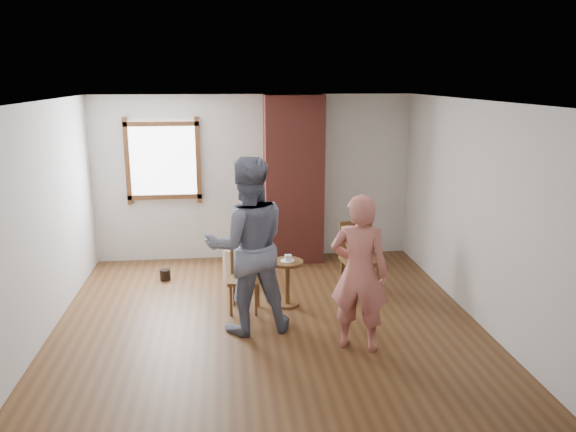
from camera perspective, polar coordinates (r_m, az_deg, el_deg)
The scene contains 12 objects.
ground at distance 6.69m, azimuth -1.96°, elevation -11.36°, with size 5.50×5.50×0.00m, color brown.
room_shell at distance 6.73m, azimuth -2.99°, elevation 4.96°, with size 5.04×5.52×2.62m.
brick_chimney at distance 8.73m, azimuth 0.57°, elevation 3.69°, with size 0.90×0.50×2.60m, color brown.
stoneware_crock at distance 8.13m, azimuth -5.30°, elevation -4.88°, with size 0.38×0.38×0.48m, color tan.
dark_pot at distance 8.34m, azimuth -12.37°, elevation -5.85°, with size 0.15×0.15×0.15m, color black.
dining_chair_left at distance 7.07m, azimuth -4.39°, elevation -5.96°, with size 0.43×0.43×0.81m.
dining_chair_right at distance 7.58m, azimuth 7.13°, elevation -3.87°, with size 0.51×0.51×0.98m.
side_table at distance 7.16m, azimuth -0.06°, elevation -6.08°, with size 0.40×0.40×0.60m.
cake_plate at distance 7.10m, azimuth -0.06°, elevation -4.56°, with size 0.18×0.18×0.01m, color white.
cake_slice at distance 7.09m, azimuth 0.02°, elevation -4.30°, with size 0.08×0.07×0.06m, color white.
man at distance 6.33m, azimuth -4.14°, elevation -3.03°, with size 0.98×0.77×2.02m, color #121933.
person_pink at distance 5.98m, azimuth 7.24°, elevation -5.77°, with size 0.62×0.41×1.70m, color #CA7065.
Camera 1 is at (-0.47, -6.03, 2.86)m, focal length 35.00 mm.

